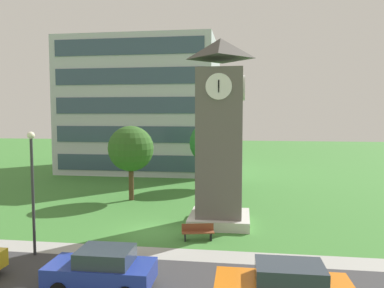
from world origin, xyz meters
The scene contains 10 objects.
ground_plane centered at (0.00, 0.00, 0.00)m, with size 160.00×160.00×0.00m, color #3D7A33.
kerb_strip centered at (0.00, -3.38, 0.00)m, with size 120.00×1.60×0.01m, color #9E9E99.
office_building centered at (-7.33, 25.56, 8.00)m, with size 18.34×13.92×16.00m.
clock_tower centered at (3.85, 2.19, 5.26)m, with size 3.80×3.80×11.67m.
park_bench centered at (2.85, -1.09, 0.46)m, with size 1.86×0.85×0.88m.
street_lamp centered at (-4.92, -4.42, 3.79)m, with size 0.36×0.36×6.14m.
tree_streetside centered at (2.26, 13.99, 4.28)m, with size 4.14×4.14×6.37m.
tree_by_building centered at (-3.73, 7.83, 4.20)m, with size 3.70×3.70×6.08m.
parked_car_blue centered at (-0.19, -7.52, 0.86)m, with size 4.22×2.10×1.69m.
parked_car_orange centered at (6.80, -8.07, 0.86)m, with size 4.81×2.08×1.69m.
Camera 1 is at (5.31, -21.17, 6.95)m, focal length 34.78 mm.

